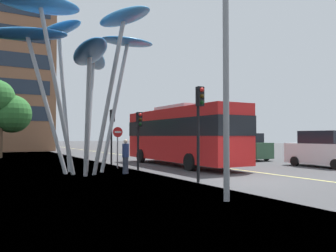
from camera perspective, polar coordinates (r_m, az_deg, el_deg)
The scene contains 12 objects.
ground at distance 14.52m, azimuth 12.60°, elevation -9.39°, with size 120.00×240.00×0.10m.
red_bus at distance 21.82m, azimuth 2.06°, elevation -1.19°, with size 2.78×11.27×3.85m.
leaf_sculpture at distance 18.29m, azimuth -15.15°, elevation 13.34°, with size 8.89×10.01×8.62m.
traffic_light_kerb_near at distance 13.95m, azimuth 5.31°, elevation 2.14°, with size 0.28×0.42×3.93m.
traffic_light_kerb_far at distance 18.63m, azimuth -4.92°, elevation -0.37°, with size 0.28×0.42×3.21m.
traffic_light_island_mid at distance 22.78m, azimuth -9.41°, elevation 0.20°, with size 0.28×0.42×3.66m.
car_parked_mid at distance 22.91m, azimuth 24.65°, elevation -3.71°, with size 1.90×4.57×2.23m.
car_parked_far at distance 27.86m, azimuth 12.99°, elevation -3.53°, with size 1.98×4.26×2.12m.
street_lamp at distance 10.68m, azimuth 11.34°, elevation 13.28°, with size 1.66×0.44×7.25m.
tree_pavement_near at distance 33.59m, azimuth -26.41°, elevation 2.70°, with size 4.98×3.57×6.89m.
pedestrian at distance 17.31m, azimuth -7.16°, elevation -5.10°, with size 0.34×0.34×1.74m.
no_entry_sign at distance 20.23m, azimuth -8.48°, elevation -2.46°, with size 0.60×0.12×2.44m.
Camera 1 is at (-10.28, -10.69, 1.90)m, focal length 36.18 mm.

